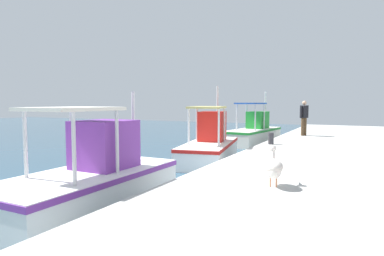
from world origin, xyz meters
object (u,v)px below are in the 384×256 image
fisherman_standing (304,116)px  pelican (273,167)px  fishing_boat_second (91,179)px  mooring_bollard_second (271,138)px  fishing_boat_fourth (254,132)px  fishing_boat_third (210,145)px

fisherman_standing → pelican: bearing=-174.8°
fishing_boat_second → mooring_bollard_second: 8.09m
fishing_boat_second → pelican: 4.23m
fishing_boat_second → pelican: fishing_boat_second is taller
fishing_boat_fourth → pelican: (-13.16, -4.22, 0.52)m
fishing_boat_second → mooring_bollard_second: bearing=-17.5°
fishing_boat_second → mooring_bollard_second: (7.71, -2.43, 0.35)m
pelican → fishing_boat_fourth: bearing=17.8°
pelican → mooring_bollard_second: bearing=13.8°
fishing_boat_fourth → fishing_boat_third: bearing=-179.1°
fishing_boat_second → fishing_boat_third: (7.03, 0.01, -0.00)m
pelican → fishing_boat_second: bearing=101.7°
fisherman_standing → mooring_bollard_second: fisherman_standing is taller
pelican → mooring_bollard_second: pelican is taller
fishing_boat_fourth → pelican: size_ratio=5.54×
fishing_boat_fourth → fisherman_standing: (-1.92, -3.19, 1.12)m
fishing_boat_third → pelican: size_ratio=5.30×
mooring_bollard_second → fishing_boat_second: bearing=162.5°
fishing_boat_second → pelican: (0.85, -4.11, 0.51)m
fishing_boat_fourth → fisherman_standing: 3.89m
mooring_bollard_second → pelican: bearing=-166.2°
fisherman_standing → fishing_boat_fourth: bearing=59.0°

